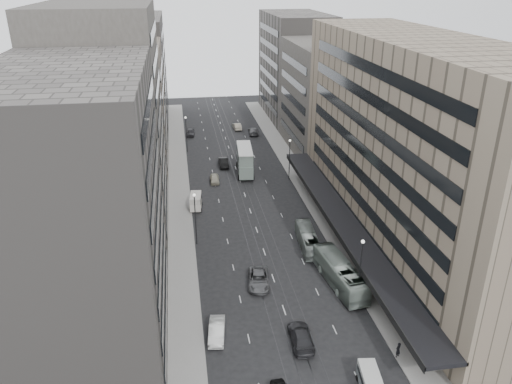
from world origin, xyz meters
TOP-DOWN VIEW (x-y plane):
  - ground at (0.00, 0.00)m, footprint 220.00×220.00m
  - sidewalk_right at (12.00, 37.50)m, footprint 4.00×125.00m
  - sidewalk_left at (-12.00, 37.50)m, footprint 4.00×125.00m
  - department_store at (21.45, 8.00)m, footprint 19.20×60.00m
  - building_right_mid at (21.50, 52.00)m, footprint 15.00×28.00m
  - building_right_far at (21.50, 82.00)m, footprint 15.00×32.00m
  - building_left_a at (-21.50, -8.00)m, footprint 15.00×28.00m
  - building_left_b at (-21.50, 19.00)m, footprint 15.00×26.00m
  - building_left_c at (-21.50, 46.00)m, footprint 15.00×28.00m
  - building_left_d at (-21.50, 79.00)m, footprint 15.00×38.00m
  - lamp_right_near at (9.70, -5.00)m, footprint 0.44×0.44m
  - lamp_right_far at (9.70, 35.00)m, footprint 0.44×0.44m
  - lamp_left_near at (-9.70, 12.00)m, footprint 0.44×0.44m
  - lamp_left_far at (-9.70, 55.00)m, footprint 0.44×0.44m
  - bus_near at (8.29, -1.77)m, footprint 4.28×12.50m
  - bus_far at (6.62, 8.37)m, footprint 2.95×9.87m
  - double_decker at (1.50, 39.66)m, footprint 3.74×10.24m
  - vw_microbus at (5.57, -19.90)m, footprint 2.35×4.38m
  - panel_van at (-9.20, 24.36)m, footprint 2.39×4.35m
  - sedan_1 at (-8.50, -9.55)m, footprint 2.37×5.13m
  - sedan_2 at (-2.17, -0.16)m, footprint 3.46×6.13m
  - sedan_3 at (0.61, -12.05)m, footprint 2.70×5.97m
  - sedan_4 at (-5.01, 35.85)m, footprint 1.93×4.45m
  - sedan_5 at (-2.43, 44.32)m, footprint 1.82×5.21m
  - sedan_6 at (3.37, 55.14)m, footprint 2.77×5.70m
  - sedan_7 at (7.33, 66.27)m, footprint 2.69×5.81m
  - sedan_8 at (-8.50, 67.59)m, footprint 2.30×4.99m
  - sedan_9 at (3.78, 71.21)m, footprint 2.05×5.13m
  - pedestrian at (10.20, -15.97)m, footprint 0.79×0.70m

SIDE VIEW (x-z plane):
  - ground at x=0.00m, z-range 0.00..0.00m
  - sidewalk_right at x=12.00m, z-range 0.00..0.15m
  - sidewalk_left at x=-12.00m, z-range 0.00..0.15m
  - sedan_4 at x=-5.01m, z-range 0.00..1.49m
  - sedan_6 at x=3.37m, z-range 0.00..1.56m
  - sedan_2 at x=-2.17m, z-range 0.00..1.62m
  - sedan_1 at x=-8.50m, z-range 0.00..1.63m
  - sedan_7 at x=7.33m, z-range 0.00..1.64m
  - sedan_8 at x=-8.50m, z-range 0.00..1.66m
  - sedan_9 at x=3.78m, z-range 0.00..1.66m
  - sedan_3 at x=0.61m, z-range 0.00..1.70m
  - sedan_5 at x=-2.43m, z-range 0.00..1.72m
  - pedestrian at x=10.20m, z-range 0.15..1.96m
  - vw_microbus at x=5.57m, z-range 0.13..2.39m
  - bus_far at x=6.62m, z-range 0.00..2.71m
  - panel_van at x=-9.20m, z-range 0.13..2.77m
  - bus_near at x=8.29m, z-range 0.00..3.41m
  - double_decker at x=1.50m, z-range 0.22..5.71m
  - lamp_right_near at x=9.70m, z-range 1.04..9.36m
  - lamp_right_far at x=9.70m, z-range 1.04..9.36m
  - lamp_left_near at x=-9.70m, z-range 1.04..9.36m
  - lamp_left_far at x=-9.70m, z-range 1.04..9.36m
  - building_right_mid at x=21.50m, z-range 0.00..24.00m
  - building_left_c at x=-21.50m, z-range 0.00..25.00m
  - building_right_far at x=21.50m, z-range 0.00..28.00m
  - building_left_d at x=-21.50m, z-range 0.00..28.00m
  - department_store at x=21.45m, z-range -0.05..29.95m
  - building_left_a at x=-21.50m, z-range 0.00..30.00m
  - building_left_b at x=-21.50m, z-range 0.00..34.00m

